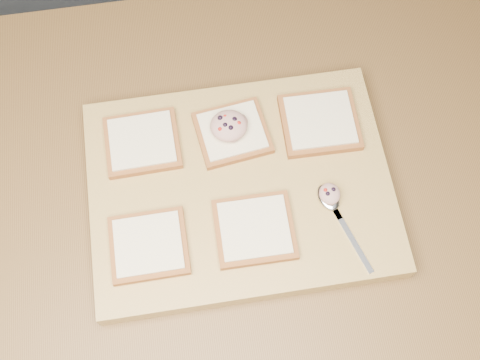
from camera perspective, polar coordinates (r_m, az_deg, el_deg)
The scene contains 11 objects.
ground at distance 1.89m, azimuth 2.54°, elevation -9.96°, with size 4.00×4.00×0.00m, color #515459.
island_counter at distance 1.46m, azimuth 3.27°, elevation -5.96°, with size 2.00×0.80×0.90m.
cutting_board at distance 1.00m, azimuth -0.00°, elevation -0.76°, with size 0.49×0.37×0.04m, color tan.
bread_far_left at distance 1.01m, azimuth -9.25°, elevation 3.54°, with size 0.12×0.11×0.02m.
bread_far_center at distance 1.01m, azimuth -0.73°, elevation 4.52°, with size 0.13×0.12×0.02m.
bread_far_right at distance 1.03m, azimuth 7.58°, elevation 5.47°, with size 0.13×0.12×0.02m.
bread_near_left at distance 0.95m, azimuth -8.65°, elevation -6.14°, with size 0.12×0.11×0.02m.
bread_near_center at distance 0.94m, azimuth 1.38°, elevation -4.69°, with size 0.12×0.11×0.02m.
tuna_salad_dollop at distance 0.99m, azimuth -1.08°, elevation 5.18°, with size 0.06×0.06×0.03m.
spoon at distance 0.97m, azimuth 8.71°, elevation -2.22°, with size 0.07×0.16×0.01m.
spoon_salad at distance 0.96m, azimuth 8.50°, elevation -1.29°, with size 0.03×0.04×0.02m.
Camera 1 is at (-0.15, -0.41, 1.84)m, focal length 45.00 mm.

